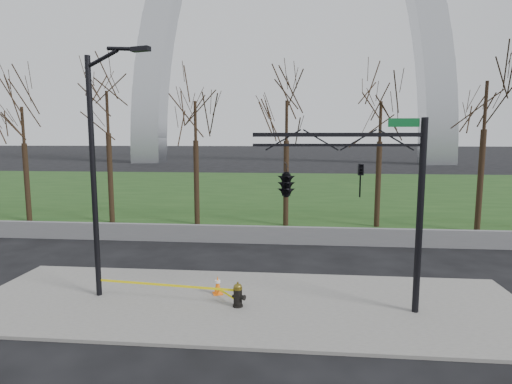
# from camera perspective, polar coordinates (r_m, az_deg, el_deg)

# --- Properties ---
(ground) EXTENTS (500.00, 500.00, 0.00)m
(ground) POSITION_cam_1_polar(r_m,az_deg,el_deg) (14.16, -1.40, -15.07)
(ground) COLOR black
(ground) RESTS_ON ground
(sidewalk) EXTENTS (18.00, 6.00, 0.10)m
(sidewalk) POSITION_cam_1_polar(r_m,az_deg,el_deg) (14.14, -1.40, -14.88)
(sidewalk) COLOR slate
(sidewalk) RESTS_ON ground
(grass_strip) EXTENTS (120.00, 40.00, 0.06)m
(grass_strip) POSITION_cam_1_polar(r_m,az_deg,el_deg) (43.35, 3.33, 0.30)
(grass_strip) COLOR #1B3B15
(grass_strip) RESTS_ON ground
(guardrail) EXTENTS (60.00, 0.30, 0.90)m
(guardrail) POSITION_cam_1_polar(r_m,az_deg,el_deg) (21.63, 1.13, -5.84)
(guardrail) COLOR #59595B
(guardrail) RESTS_ON ground
(gateway_arch) EXTENTS (66.00, 6.00, 65.00)m
(gateway_arch) POSITION_cam_1_polar(r_m,az_deg,el_deg) (92.07, 4.66, 24.54)
(gateway_arch) COLOR #B4B6BB
(gateway_arch) RESTS_ON ground
(tree_row) EXTENTS (42.49, 4.00, 9.11)m
(tree_row) POSITION_cam_1_polar(r_m,az_deg,el_deg) (25.22, -2.15, 5.48)
(tree_row) COLOR black
(tree_row) RESTS_ON ground
(fire_hydrant) EXTENTS (0.50, 0.35, 0.80)m
(fire_hydrant) POSITION_cam_1_polar(r_m,az_deg,el_deg) (13.62, -2.45, -13.88)
(fire_hydrant) COLOR black
(fire_hydrant) RESTS_ON sidewalk
(traffic_cone) EXTENTS (0.42, 0.42, 0.63)m
(traffic_cone) POSITION_cam_1_polar(r_m,az_deg,el_deg) (14.69, -5.24, -12.51)
(traffic_cone) COLOR orange
(traffic_cone) RESTS_ON sidewalk
(street_light) EXTENTS (2.35, 0.78, 8.21)m
(street_light) POSITION_cam_1_polar(r_m,az_deg,el_deg) (14.54, -20.69, 4.10)
(street_light) COLOR black
(street_light) RESTS_ON ground
(traffic_signal_mast) EXTENTS (5.09, 2.51, 6.00)m
(traffic_signal_mast) POSITION_cam_1_polar(r_m,az_deg,el_deg) (12.57, 7.62, 1.56)
(traffic_signal_mast) COLOR black
(traffic_signal_mast) RESTS_ON ground
(caution_tape) EXTENTS (4.84, 1.00, 0.42)m
(caution_tape) POSITION_cam_1_polar(r_m,az_deg,el_deg) (14.28, -10.48, -12.60)
(caution_tape) COLOR #FFEB0D
(caution_tape) RESTS_ON ground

